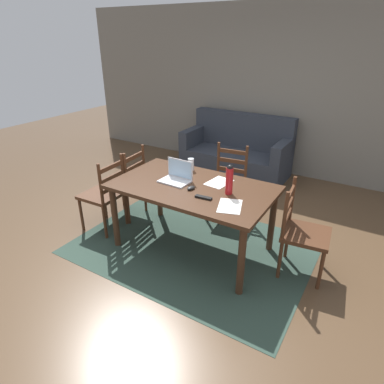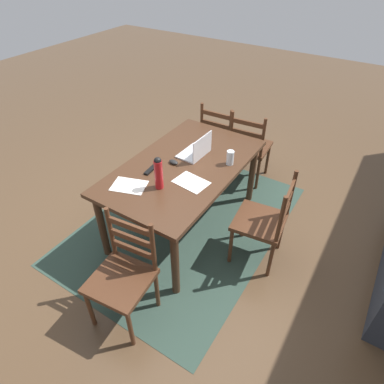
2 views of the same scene
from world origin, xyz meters
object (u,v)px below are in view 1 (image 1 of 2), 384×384
(dining_table, at_px, (193,193))
(laptop, at_px, (177,176))
(chair_right_far, at_px, (302,232))
(water_bottle, at_px, (229,179))
(chair_left_far, at_px, (126,183))
(computer_mouse, at_px, (191,188))
(chair_left_near, at_px, (104,195))
(couch, at_px, (237,153))
(tv_remote, at_px, (203,197))
(drinking_glass, at_px, (191,164))
(chair_far_head, at_px, (227,184))

(dining_table, distance_m, laptop, 0.26)
(chair_right_far, bearing_deg, water_bottle, -166.54)
(chair_left_far, height_order, water_bottle, water_bottle)
(dining_table, distance_m, chair_left_far, 1.17)
(computer_mouse, bearing_deg, chair_right_far, 24.13)
(chair_left_near, xyz_separation_m, water_bottle, (1.54, 0.22, 0.47))
(couch, distance_m, tv_remote, 2.73)
(dining_table, distance_m, couch, 2.46)
(drinking_glass, bearing_deg, water_bottle, -27.87)
(couch, relative_size, water_bottle, 5.88)
(tv_remote, bearing_deg, chair_left_far, 69.00)
(laptop, bearing_deg, computer_mouse, -24.72)
(drinking_glass, bearing_deg, couch, 98.40)
(water_bottle, height_order, tv_remote, water_bottle)
(chair_left_far, xyz_separation_m, laptop, (0.92, -0.18, 0.37))
(chair_left_near, height_order, laptop, laptop)
(chair_left_far, distance_m, couch, 2.26)
(water_bottle, bearing_deg, chair_left_far, 173.29)
(chair_left_near, distance_m, computer_mouse, 1.22)
(chair_left_far, distance_m, chair_left_near, 0.40)
(water_bottle, distance_m, computer_mouse, 0.41)
(dining_table, height_order, chair_far_head, chair_far_head)
(chair_left_far, distance_m, chair_far_head, 1.31)
(drinking_glass, bearing_deg, chair_far_head, 64.07)
(chair_left_near, xyz_separation_m, chair_far_head, (1.13, 1.06, 0.00))
(dining_table, relative_size, chair_right_far, 1.78)
(chair_left_far, relative_size, water_bottle, 3.10)
(drinking_glass, xyz_separation_m, computer_mouse, (0.28, -0.46, -0.05))
(laptop, bearing_deg, dining_table, -5.86)
(couch, distance_m, laptop, 2.43)
(tv_remote, bearing_deg, chair_left_near, 85.06)
(chair_right_far, bearing_deg, chair_far_head, 149.42)
(laptop, bearing_deg, chair_left_near, -166.68)
(chair_left_far, xyz_separation_m, chair_left_near, (0.00, -0.40, 0.00))
(chair_far_head, bearing_deg, computer_mouse, -87.63)
(dining_table, distance_m, chair_left_near, 1.17)
(chair_left_far, bearing_deg, chair_left_near, -89.99)
(chair_left_near, bearing_deg, chair_left_far, 90.01)
(drinking_glass, relative_size, tv_remote, 0.83)
(couch, distance_m, computer_mouse, 2.57)
(chair_left_near, distance_m, tv_remote, 1.42)
(chair_left_near, bearing_deg, drinking_glass, 32.45)
(chair_right_far, bearing_deg, tv_remote, -155.87)
(chair_left_far, xyz_separation_m, chair_far_head, (1.13, 0.66, 0.00))
(chair_far_head, distance_m, couch, 1.61)
(chair_right_far, height_order, drinking_glass, chair_right_far)
(laptop, bearing_deg, chair_far_head, 76.25)
(chair_right_far, height_order, tv_remote, chair_right_far)
(laptop, height_order, drinking_glass, laptop)
(computer_mouse, bearing_deg, tv_remote, -18.46)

